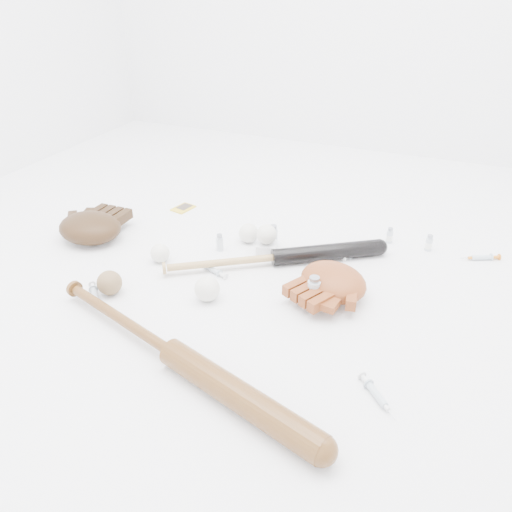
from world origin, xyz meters
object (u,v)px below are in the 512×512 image
at_px(bat_dark, 275,257).
at_px(pedestal, 266,248).
at_px(glove_dark, 90,227).
at_px(bat_wood, 173,353).

distance_m(bat_dark, pedestal, 0.09).
bearing_deg(glove_dark, bat_wood, -36.24).
relative_size(bat_dark, pedestal, 11.73).
bearing_deg(bat_dark, bat_wood, -130.36).
relative_size(bat_dark, bat_wood, 0.83).
distance_m(bat_wood, pedestal, 0.64).
height_order(bat_dark, pedestal, bat_dark).
xyz_separation_m(bat_dark, pedestal, (-0.06, 0.07, -0.01)).
relative_size(glove_dark, pedestal, 4.15).
relative_size(bat_wood, pedestal, 14.13).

